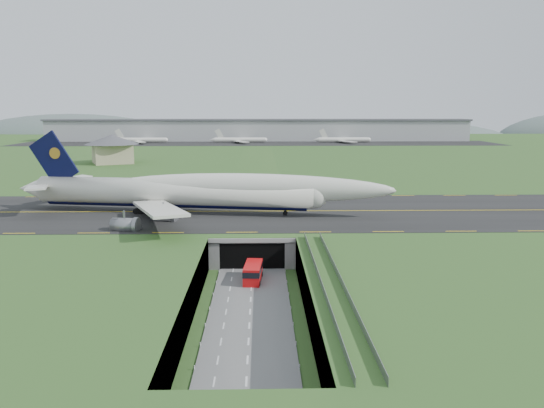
{
  "coord_description": "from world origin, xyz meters",
  "views": [
    {
      "loc": [
        1.68,
        -86.12,
        29.43
      ],
      "look_at": [
        3.89,
        20.0,
        10.16
      ],
      "focal_mm": 35.0,
      "sensor_mm": 36.0,
      "label": 1
    }
  ],
  "objects": [
    {
      "name": "taxiway",
      "position": [
        0.0,
        33.0,
        6.09
      ],
      "size": [
        800.0,
        44.0,
        0.18
      ],
      "primitive_type": "cube",
      "color": "black",
      "rests_on": "airfield_deck"
    },
    {
      "name": "ground",
      "position": [
        0.0,
        0.0,
        0.0
      ],
      "size": [
        900.0,
        900.0,
        0.0
      ],
      "primitive_type": "plane",
      "color": "#2B5321",
      "rests_on": "ground"
    },
    {
      "name": "airfield_deck",
      "position": [
        0.0,
        0.0,
        3.0
      ],
      "size": [
        800.0,
        800.0,
        6.0
      ],
      "primitive_type": "cube",
      "color": "gray",
      "rests_on": "ground"
    },
    {
      "name": "jumbo_jet",
      "position": [
        -12.05,
        31.11,
        11.08
      ],
      "size": [
        86.49,
        56.46,
        18.93
      ],
      "rotation": [
        0.0,
        0.0,
        -0.17
      ],
      "color": "silver",
      "rests_on": "ground"
    },
    {
      "name": "cargo_terminal",
      "position": [
        -0.11,
        299.41,
        13.96
      ],
      "size": [
        320.0,
        67.0,
        15.6
      ],
      "color": "#B2B2B2",
      "rests_on": "ground"
    },
    {
      "name": "trench_road",
      "position": [
        0.0,
        -7.5,
        0.1
      ],
      "size": [
        12.0,
        75.0,
        0.2
      ],
      "primitive_type": "cube",
      "color": "slate",
      "rests_on": "ground"
    },
    {
      "name": "guideway",
      "position": [
        11.0,
        -19.11,
        5.32
      ],
      "size": [
        3.0,
        53.0,
        7.05
      ],
      "color": "#A8A8A3",
      "rests_on": "ground"
    },
    {
      "name": "service_building",
      "position": [
        -61.84,
        141.9,
        13.29
      ],
      "size": [
        29.54,
        29.54,
        12.31
      ],
      "rotation": [
        0.0,
        0.0,
        0.4
      ],
      "color": "tan",
      "rests_on": "ground"
    },
    {
      "name": "tunnel_portal",
      "position": [
        0.0,
        16.71,
        3.33
      ],
      "size": [
        17.0,
        22.3,
        6.0
      ],
      "color": "gray",
      "rests_on": "ground"
    },
    {
      "name": "shuttle_tram",
      "position": [
        0.24,
        1.17,
        1.68
      ],
      "size": [
        3.41,
        7.67,
        3.05
      ],
      "rotation": [
        0.0,
        0.0,
        -0.08
      ],
      "color": "red",
      "rests_on": "ground"
    },
    {
      "name": "distant_hills",
      "position": [
        64.38,
        430.0,
        -4.0
      ],
      "size": [
        700.0,
        91.0,
        60.0
      ],
      "color": "#4F5F5D",
      "rests_on": "ground"
    }
  ]
}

